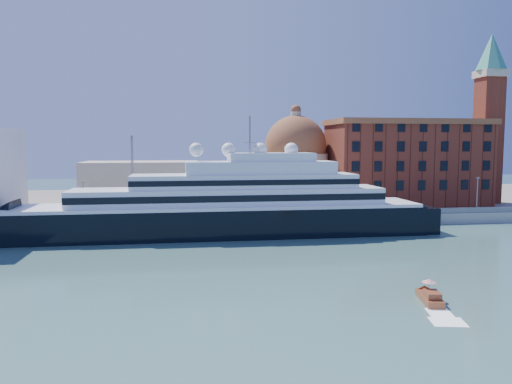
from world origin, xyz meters
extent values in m
plane|color=#3A655E|center=(0.00, 0.00, 0.00)|extent=(400.00, 400.00, 0.00)
cube|color=gray|center=(0.00, 34.00, 1.25)|extent=(180.00, 10.00, 2.50)
cube|color=slate|center=(0.00, 75.00, 1.00)|extent=(260.00, 72.00, 2.00)
cube|color=slate|center=(0.00, 29.50, 3.10)|extent=(180.00, 0.10, 1.20)
cube|color=black|center=(-2.22, 23.00, 2.38)|extent=(84.23, 12.96, 7.02)
cube|color=black|center=(39.89, 23.00, 2.16)|extent=(6.48, 11.88, 6.48)
cube|color=white|center=(-2.22, 23.00, 6.16)|extent=(82.07, 13.17, 0.65)
cube|color=white|center=(-0.06, 23.00, 8.10)|extent=(62.63, 10.80, 3.24)
cube|color=black|center=(-0.06, 17.60, 8.10)|extent=(62.63, 0.15, 1.30)
cube|color=white|center=(3.18, 23.00, 11.12)|extent=(45.35, 9.72, 2.81)
cube|color=white|center=(6.41, 23.00, 13.82)|extent=(30.24, 8.64, 2.59)
cube|color=white|center=(8.57, 23.00, 15.98)|extent=(17.28, 7.56, 1.73)
cylinder|color=slate|center=(4.26, 23.00, 20.52)|extent=(0.32, 0.32, 7.56)
sphere|color=white|center=(-6.54, 23.00, 17.49)|extent=(2.81, 2.81, 2.81)
sphere|color=white|center=(-0.06, 23.00, 17.49)|extent=(2.81, 2.81, 2.81)
sphere|color=white|center=(6.41, 23.00, 17.49)|extent=(2.81, 2.81, 2.81)
sphere|color=white|center=(12.89, 23.00, 17.49)|extent=(2.81, 2.81, 2.81)
cube|color=white|center=(-34.60, 22.56, 0.52)|extent=(10.85, 6.11, 1.37)
cube|color=white|center=(-32.95, 22.09, 1.63)|extent=(3.89, 3.00, 1.03)
cube|color=brown|center=(19.26, -23.74, 0.34)|extent=(3.14, 6.11, 0.97)
cube|color=brown|center=(19.06, -24.69, 1.17)|extent=(2.04, 2.70, 0.78)
cylinder|color=slate|center=(19.37, -23.27, 1.55)|extent=(0.06, 0.06, 1.55)
cone|color=red|center=(19.37, -23.27, 2.43)|extent=(1.75, 1.75, 0.39)
cube|color=maroon|center=(52.00, 52.00, 13.00)|extent=(42.00, 18.00, 22.00)
cube|color=brown|center=(52.00, 52.00, 24.50)|extent=(43.00, 19.00, 1.50)
cube|color=maroon|center=(76.00, 52.00, 19.50)|extent=(6.00, 6.00, 35.00)
cube|color=beige|center=(76.00, 52.00, 38.00)|extent=(7.00, 7.00, 2.00)
cone|color=teal|center=(76.00, 52.00, 44.00)|extent=(8.40, 8.40, 10.00)
cylinder|color=beige|center=(22.00, 58.00, 9.00)|extent=(18.00, 18.00, 14.00)
sphere|color=brown|center=(22.00, 58.00, 18.00)|extent=(17.00, 17.00, 17.00)
cylinder|color=beige|center=(22.00, 58.00, 26.00)|extent=(3.00, 3.00, 3.00)
cube|color=beige|center=(8.00, 56.00, 7.00)|extent=(18.00, 14.00, 10.00)
cube|color=beige|center=(-20.00, 58.00, 8.00)|extent=(30.00, 16.00, 12.00)
cylinder|color=slate|center=(-30.00, 31.00, 6.50)|extent=(0.24, 0.24, 8.00)
cube|color=slate|center=(-30.00, 31.00, 10.60)|extent=(0.80, 0.30, 0.25)
cylinder|color=slate|center=(0.00, 31.00, 6.50)|extent=(0.24, 0.24, 8.00)
cube|color=slate|center=(0.00, 31.00, 10.60)|extent=(0.80, 0.30, 0.25)
cylinder|color=slate|center=(30.00, 31.00, 6.50)|extent=(0.24, 0.24, 8.00)
cube|color=slate|center=(30.00, 31.00, 10.60)|extent=(0.80, 0.30, 0.25)
cylinder|color=slate|center=(60.00, 31.00, 6.50)|extent=(0.24, 0.24, 8.00)
cube|color=slate|center=(60.00, 31.00, 10.60)|extent=(0.80, 0.30, 0.25)
cylinder|color=slate|center=(-20.00, 33.00, 11.50)|extent=(0.50, 0.50, 18.00)
camera|label=1|loc=(-9.81, -77.56, 18.68)|focal=35.00mm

